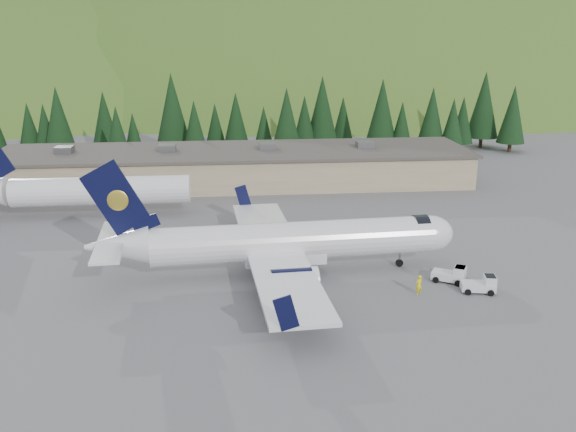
# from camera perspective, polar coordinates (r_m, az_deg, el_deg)

# --- Properties ---
(ground) EXTENTS (600.00, 600.00, 0.00)m
(ground) POSITION_cam_1_polar(r_m,az_deg,el_deg) (62.70, 0.54, -5.06)
(ground) COLOR #58585E
(airliner) EXTENTS (35.56, 33.36, 11.80)m
(airliner) POSITION_cam_1_polar(r_m,az_deg,el_deg) (61.46, -0.41, -2.39)
(airliner) COLOR white
(airliner) RESTS_ON ground
(second_airliner) EXTENTS (27.50, 11.00, 10.05)m
(second_airliner) POSITION_cam_1_polar(r_m,az_deg,el_deg) (84.46, -18.20, 2.16)
(second_airliner) COLOR white
(second_airliner) RESTS_ON ground
(baggage_tug_a) EXTENTS (3.23, 2.28, 1.60)m
(baggage_tug_a) POSITION_cam_1_polar(r_m,az_deg,el_deg) (60.60, 16.81, -5.87)
(baggage_tug_a) COLOR silver
(baggage_tug_a) RESTS_ON ground
(baggage_tug_b) EXTENTS (3.40, 2.90, 1.62)m
(baggage_tug_b) POSITION_cam_1_polar(r_m,az_deg,el_deg) (62.18, 14.36, -5.08)
(baggage_tug_b) COLOR silver
(baggage_tug_b) RESTS_ON ground
(terminal_building) EXTENTS (71.00, 17.00, 6.10)m
(terminal_building) POSITION_cam_1_polar(r_m,az_deg,el_deg) (98.13, -4.75, 4.44)
(terminal_building) COLOR gray
(terminal_building) RESTS_ON ground
(ramp_worker) EXTENTS (0.80, 0.70, 1.86)m
(ramp_worker) POSITION_cam_1_polar(r_m,az_deg,el_deg) (58.61, 11.56, -6.02)
(ramp_worker) COLOR #F9E608
(ramp_worker) RESTS_ON ground
(tree_line) EXTENTS (112.83, 18.09, 13.86)m
(tree_line) POSITION_cam_1_polar(r_m,az_deg,el_deg) (118.79, -4.88, 8.76)
(tree_line) COLOR black
(tree_line) RESTS_ON ground
(hills) EXTENTS (614.00, 330.00, 300.00)m
(hills) POSITION_cam_1_polar(r_m,az_deg,el_deg) (291.84, 6.61, -4.87)
(hills) COLOR #305119
(hills) RESTS_ON ground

